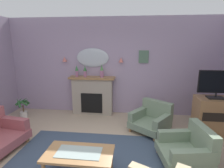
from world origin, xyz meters
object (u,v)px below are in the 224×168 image
at_px(wall_sconce_right, 121,60).
at_px(armchair_near_fireplace, 152,118).
at_px(armchair_beside_couch, 188,148).
at_px(tv_cabinet, 213,116).
at_px(wall_sconce_left, 65,59).
at_px(potted_plant_small_fern, 23,107).
at_px(fireplace, 92,96).
at_px(mantel_vase_left, 77,70).
at_px(wall_mirror, 93,58).
at_px(coffee_table, 79,156).
at_px(mantel_vase_centre, 102,71).
at_px(mantel_vase_right, 85,71).
at_px(tv_flatscreen, 217,84).
at_px(framed_picture, 144,57).

height_order(wall_sconce_right, armchair_near_fireplace, wall_sconce_right).
bearing_deg(armchair_beside_couch, tv_cabinet, 53.85).
bearing_deg(wall_sconce_left, potted_plant_small_fern, -150.69).
bearing_deg(fireplace, mantel_vase_left, -176.40).
distance_m(wall_mirror, armchair_near_fireplace, 2.44).
distance_m(fireplace, potted_plant_small_fern, 2.03).
height_order(coffee_table, tv_cabinet, tv_cabinet).
relative_size(mantel_vase_left, mantel_vase_centre, 0.94).
bearing_deg(fireplace, armchair_beside_couch, -43.80).
relative_size(mantel_vase_right, wall_sconce_left, 2.39).
relative_size(fireplace, tv_cabinet, 1.51).
height_order(fireplace, mantel_vase_left, mantel_vase_left).
bearing_deg(fireplace, mantel_vase_centre, -5.39).
height_order(mantel_vase_right, armchair_near_fireplace, mantel_vase_right).
bearing_deg(armchair_near_fireplace, armchair_beside_couch, -67.28).
relative_size(wall_sconce_left, wall_sconce_right, 1.00).
bearing_deg(potted_plant_small_fern, mantel_vase_right, 15.83).
bearing_deg(coffee_table, wall_sconce_right, 80.21).
xyz_separation_m(tv_flatscreen, potted_plant_small_fern, (-5.05, 0.42, -0.93)).
bearing_deg(wall_sconce_left, tv_cabinet, -14.38).
bearing_deg(tv_flatscreen, armchair_near_fireplace, 177.80).
height_order(mantel_vase_centre, armchair_beside_couch, mantel_vase_centre).
xyz_separation_m(framed_picture, potted_plant_small_fern, (-3.45, -0.67, -1.43)).
height_order(tv_cabinet, tv_flatscreen, tv_flatscreen).
relative_size(wall_mirror, potted_plant_small_fern, 1.54).
xyz_separation_m(armchair_near_fireplace, potted_plant_small_fern, (-3.65, 0.37, 0.01)).
relative_size(mantel_vase_centre, wall_sconce_left, 2.58).
relative_size(mantel_vase_left, armchair_beside_couch, 0.36).
bearing_deg(framed_picture, wall_mirror, -179.62).
relative_size(mantel_vase_right, wall_mirror, 0.35).
bearing_deg(armchair_near_fireplace, fireplace, 152.41).
bearing_deg(potted_plant_small_fern, wall_sconce_left, 29.31).
relative_size(mantel_vase_centre, tv_flatscreen, 0.43).
distance_m(coffee_table, tv_flatscreen, 3.35).
relative_size(mantel_vase_centre, coffee_table, 0.33).
distance_m(fireplace, armchair_near_fireplace, 1.94).
height_order(framed_picture, armchair_near_fireplace, framed_picture).
xyz_separation_m(mantel_vase_right, framed_picture, (1.70, 0.18, 0.41)).
relative_size(fireplace, framed_picture, 3.78).
bearing_deg(coffee_table, tv_flatscreen, 32.36).
height_order(mantel_vase_left, wall_sconce_left, wall_sconce_left).
distance_m(wall_mirror, framed_picture, 1.50).
bearing_deg(mantel_vase_right, framed_picture, 6.04).
bearing_deg(potted_plant_small_fern, wall_sconce_right, 12.41).
xyz_separation_m(mantel_vase_centre, potted_plant_small_fern, (-2.25, -0.49, -1.02)).
height_order(wall_sconce_left, framed_picture, framed_picture).
relative_size(wall_sconce_right, framed_picture, 0.39).
bearing_deg(tv_cabinet, armchair_near_fireplace, 178.65).
relative_size(armchair_beside_couch, potted_plant_small_fern, 1.51).
bearing_deg(tv_flatscreen, potted_plant_small_fern, 175.24).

